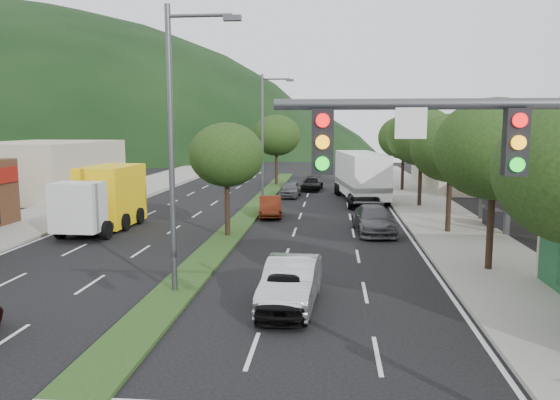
# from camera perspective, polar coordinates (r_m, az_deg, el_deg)

# --- Properties ---
(sidewalk_right) EXTENTS (5.00, 90.00, 0.15)m
(sidewalk_right) POSITION_cam_1_polar(r_m,az_deg,el_deg) (36.65, 16.30, -1.79)
(sidewalk_right) COLOR gray
(sidewalk_right) RESTS_ON ground
(sidewalk_left) EXTENTS (6.00, 90.00, 0.15)m
(sidewalk_left) POSITION_cam_1_polar(r_m,az_deg,el_deg) (40.48, -21.91, -1.15)
(sidewalk_left) COLOR gray
(sidewalk_left) RESTS_ON ground
(median) EXTENTS (1.60, 56.00, 0.12)m
(median) POSITION_cam_1_polar(r_m,az_deg,el_deg) (39.34, -2.74, -0.86)
(median) COLOR #1F3513
(median) RESTS_ON ground
(traffic_signal) EXTENTS (6.12, 0.40, 7.00)m
(traffic_signal) POSITION_cam_1_polar(r_m,az_deg,el_deg) (9.70, 26.40, -0.82)
(traffic_signal) COLOR #47494C
(traffic_signal) RESTS_ON ground
(bldg_left_far) EXTENTS (9.00, 14.00, 4.60)m
(bldg_left_far) POSITION_cam_1_polar(r_m,az_deg,el_deg) (50.95, -23.42, 3.01)
(bldg_left_far) COLOR #BFB298
(bldg_left_far) RESTS_ON ground
(bldg_right_far) EXTENTS (10.00, 16.00, 5.20)m
(bldg_right_far) POSITION_cam_1_polar(r_m,az_deg,el_deg) (56.36, 19.80, 3.89)
(bldg_right_far) COLOR #BFB298
(bldg_right_far) RESTS_ON ground
(tree_r_b) EXTENTS (4.80, 4.80, 6.94)m
(tree_r_b) POSITION_cam_1_polar(r_m,az_deg,el_deg) (23.42, 21.50, 4.98)
(tree_r_b) COLOR black
(tree_r_b) RESTS_ON sidewalk_right
(tree_r_c) EXTENTS (4.40, 4.40, 6.48)m
(tree_r_c) POSITION_cam_1_polar(r_m,az_deg,el_deg) (31.20, 17.43, 5.19)
(tree_r_c) COLOR black
(tree_r_c) RESTS_ON sidewalk_right
(tree_r_d) EXTENTS (5.00, 5.00, 7.17)m
(tree_r_d) POSITION_cam_1_polar(r_m,az_deg,el_deg) (41.02, 14.57, 6.43)
(tree_r_d) COLOR black
(tree_r_d) RESTS_ON sidewalk_right
(tree_r_e) EXTENTS (4.60, 4.60, 6.71)m
(tree_r_e) POSITION_cam_1_polar(r_m,az_deg,el_deg) (50.92, 12.79, 6.38)
(tree_r_e) COLOR black
(tree_r_e) RESTS_ON sidewalk_right
(tree_med_near) EXTENTS (4.00, 4.00, 6.02)m
(tree_med_near) POSITION_cam_1_polar(r_m,az_deg,el_deg) (29.07, -5.60, 4.71)
(tree_med_near) COLOR black
(tree_med_near) RESTS_ON median
(tree_med_far) EXTENTS (4.80, 4.80, 6.94)m
(tree_med_far) POSITION_cam_1_polar(r_m,az_deg,el_deg) (54.79, -0.38, 6.77)
(tree_med_far) COLOR black
(tree_med_far) RESTS_ON median
(streetlight_near) EXTENTS (2.60, 0.25, 10.00)m
(streetlight_near) POSITION_cam_1_polar(r_m,az_deg,el_deg) (19.26, -10.75, 6.52)
(streetlight_near) COLOR #47494C
(streetlight_near) RESTS_ON ground
(streetlight_mid) EXTENTS (2.60, 0.25, 10.00)m
(streetlight_mid) POSITION_cam_1_polar(r_m,az_deg,el_deg) (43.83, -1.58, 7.27)
(streetlight_mid) COLOR #47494C
(streetlight_mid) RESTS_ON ground
(sedan_silver) EXTENTS (1.96, 4.85, 1.57)m
(sedan_silver) POSITION_cam_1_polar(r_m,az_deg,el_deg) (18.38, 1.16, -8.58)
(sedan_silver) COLOR #B7BAC0
(sedan_silver) RESTS_ON ground
(car_queue_a) EXTENTS (1.64, 4.06, 1.38)m
(car_queue_a) POSITION_cam_1_polar(r_m,az_deg,el_deg) (17.82, 0.50, -9.41)
(car_queue_a) COLOR black
(car_queue_a) RESTS_ON ground
(car_queue_b) EXTENTS (2.44, 5.25, 1.49)m
(car_queue_b) POSITION_cam_1_polar(r_m,az_deg,el_deg) (30.93, 9.79, -2.05)
(car_queue_b) COLOR #45454A
(car_queue_b) RESTS_ON ground
(car_queue_c) EXTENTS (1.90, 4.19, 1.33)m
(car_queue_c) POSITION_cam_1_polar(r_m,az_deg,el_deg) (36.02, -1.03, -0.68)
(car_queue_c) COLOR #551D0E
(car_queue_c) RESTS_ON ground
(car_queue_d) EXTENTS (2.35, 4.92, 1.35)m
(car_queue_d) POSITION_cam_1_polar(r_m,az_deg,el_deg) (40.81, 8.69, 0.24)
(car_queue_d) COLOR black
(car_queue_d) RESTS_ON ground
(car_queue_e) EXTENTS (1.75, 3.93, 1.31)m
(car_queue_e) POSITION_cam_1_polar(r_m,az_deg,el_deg) (45.84, 1.08, 1.12)
(car_queue_e) COLOR #535358
(car_queue_e) RESTS_ON ground
(car_queue_f) EXTENTS (2.11, 4.33, 1.21)m
(car_queue_f) POSITION_cam_1_polar(r_m,az_deg,el_deg) (50.71, 3.38, 1.70)
(car_queue_f) COLOR black
(car_queue_f) RESTS_ON ground
(box_truck) EXTENTS (3.03, 7.40, 3.62)m
(box_truck) POSITION_cam_1_polar(r_m,az_deg,el_deg) (33.02, -17.82, 0.00)
(box_truck) COLOR silver
(box_truck) RESTS_ON ground
(motorhome) EXTENTS (4.24, 10.19, 3.80)m
(motorhome) POSITION_cam_1_polar(r_m,az_deg,el_deg) (44.40, 8.44, 2.60)
(motorhome) COLOR white
(motorhome) RESTS_ON ground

